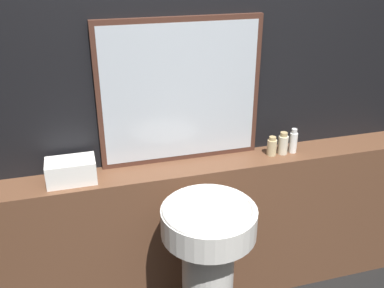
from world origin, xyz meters
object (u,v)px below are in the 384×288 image
at_px(lotion_bottle, 293,141).
at_px(shampoo_bottle, 272,147).
at_px(pedestal_sink, 208,268).
at_px(conditioner_bottle, 283,144).
at_px(towel_stack, 71,171).
at_px(mirror, 181,93).

bearing_deg(lotion_bottle, shampoo_bottle, 180.00).
height_order(pedestal_sink, shampoo_bottle, shampoo_bottle).
distance_m(pedestal_sink, shampoo_bottle, 0.73).
bearing_deg(conditioner_bottle, lotion_bottle, 0.00).
relative_size(conditioner_bottle, lotion_bottle, 0.90).
relative_size(pedestal_sink, shampoo_bottle, 8.28).
distance_m(pedestal_sink, conditioner_bottle, 0.78).
distance_m(pedestal_sink, lotion_bottle, 0.83).
distance_m(towel_stack, lotion_bottle, 1.18).
bearing_deg(shampoo_bottle, lotion_bottle, -0.00).
distance_m(mirror, shampoo_bottle, 0.59).
distance_m(pedestal_sink, mirror, 0.86).
xyz_separation_m(pedestal_sink, mirror, (-0.00, 0.47, 0.72)).
bearing_deg(towel_stack, mirror, 8.90).
distance_m(mirror, lotion_bottle, 0.69).
relative_size(towel_stack, conditioner_bottle, 1.87).
bearing_deg(mirror, shampoo_bottle, -10.44).
relative_size(towel_stack, shampoo_bottle, 2.18).
height_order(towel_stack, shampoo_bottle, towel_stack).
xyz_separation_m(shampoo_bottle, lotion_bottle, (0.13, -0.00, 0.01)).
xyz_separation_m(mirror, towel_stack, (-0.57, -0.09, -0.31)).
xyz_separation_m(pedestal_sink, shampoo_bottle, (0.48, 0.38, 0.40)).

